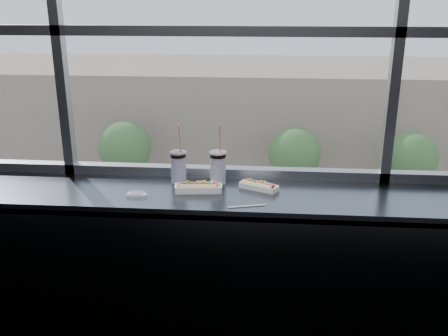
# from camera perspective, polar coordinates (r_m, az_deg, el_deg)

# --- Properties ---
(wall_back_lower) EXTENTS (6.00, 0.00, 6.00)m
(wall_back_lower) POSITION_cam_1_polar(r_m,az_deg,el_deg) (3.42, -0.03, -9.63)
(wall_back_lower) COLOR black
(wall_back_lower) RESTS_ON ground
(counter) EXTENTS (6.00, 0.55, 0.06)m
(counter) POSITION_cam_1_polar(r_m,az_deg,el_deg) (2.95, -0.48, -3.30)
(counter) COLOR #545B68
(counter) RESTS_ON ground
(counter_fascia) EXTENTS (6.00, 0.04, 1.04)m
(counter_fascia) POSITION_cam_1_polar(r_m,az_deg,el_deg) (2.97, -0.92, -14.52)
(counter_fascia) COLOR #545B68
(counter_fascia) RESTS_ON ground
(hotdog_tray_left) EXTENTS (0.28, 0.12, 0.07)m
(hotdog_tray_left) POSITION_cam_1_polar(r_m,az_deg,el_deg) (2.94, -2.93, -2.21)
(hotdog_tray_left) COLOR white
(hotdog_tray_left) RESTS_ON counter
(hotdog_tray_right) EXTENTS (0.24, 0.17, 0.06)m
(hotdog_tray_right) POSITION_cam_1_polar(r_m,az_deg,el_deg) (2.98, 4.00, -2.03)
(hotdog_tray_right) COLOR white
(hotdog_tray_right) RESTS_ON counter
(soda_cup_left) EXTENTS (0.10, 0.10, 0.37)m
(soda_cup_left) POSITION_cam_1_polar(r_m,az_deg,el_deg) (3.07, -5.23, 0.30)
(soda_cup_left) COLOR white
(soda_cup_left) RESTS_ON counter
(soda_cup_right) EXTENTS (0.10, 0.10, 0.38)m
(soda_cup_right) POSITION_cam_1_polar(r_m,az_deg,el_deg) (3.04, -0.70, 0.26)
(soda_cup_right) COLOR white
(soda_cup_right) RESTS_ON counter
(loose_straw) EXTENTS (0.20, 0.06, 0.01)m
(loose_straw) POSITION_cam_1_polar(r_m,az_deg,el_deg) (2.74, 2.62, -4.38)
(loose_straw) COLOR white
(loose_straw) RESTS_ON counter
(wrapper) EXTENTS (0.11, 0.08, 0.03)m
(wrapper) POSITION_cam_1_polar(r_m,az_deg,el_deg) (2.92, -9.95, -2.91)
(wrapper) COLOR silver
(wrapper) RESTS_ON counter
(plaza_ground) EXTENTS (120.00, 120.00, 0.00)m
(plaza_ground) POSITION_cam_1_polar(r_m,az_deg,el_deg) (48.33, 4.30, 3.08)
(plaza_ground) COLOR #AEA498
(plaza_ground) RESTS_ON ground
(street_asphalt) EXTENTS (80.00, 10.00, 0.06)m
(street_asphalt) POSITION_cam_1_polar(r_m,az_deg,el_deg) (26.49, 3.66, -10.86)
(street_asphalt) COLOR black
(street_asphalt) RESTS_ON plaza_ground
(far_sidewalk) EXTENTS (80.00, 6.00, 0.04)m
(far_sidewalk) POSITION_cam_1_polar(r_m,az_deg,el_deg) (33.67, 3.97, -4.10)
(far_sidewalk) COLOR #AEA498
(far_sidewalk) RESTS_ON plaza_ground
(far_building) EXTENTS (50.00, 14.00, 8.00)m
(far_building) POSITION_cam_1_polar(r_m,az_deg,el_deg) (42.01, 4.34, 6.28)
(far_building) COLOR gray
(far_building) RESTS_ON plaza_ground
(car_near_c) EXTENTS (2.89, 6.25, 2.04)m
(car_near_c) POSITION_cam_1_polar(r_m,az_deg,el_deg) (22.56, 7.57, -13.68)
(car_near_c) COLOR maroon
(car_near_c) RESTS_ON street_asphalt
(car_near_d) EXTENTS (2.92, 6.23, 2.03)m
(car_near_d) POSITION_cam_1_polar(r_m,az_deg,el_deg) (23.50, 21.19, -13.50)
(car_near_d) COLOR white
(car_near_d) RESTS_ON street_asphalt
(car_far_a) EXTENTS (3.04, 6.96, 2.30)m
(car_far_a) POSITION_cam_1_polar(r_m,az_deg,el_deg) (31.38, -15.46, -4.20)
(car_far_a) COLOR #2C2C2C
(car_far_a) RESTS_ON street_asphalt
(car_far_b) EXTENTS (2.86, 6.40, 2.10)m
(car_far_b) POSITION_cam_1_polar(r_m,az_deg,el_deg) (29.80, 11.57, -5.35)
(car_far_b) COLOR maroon
(car_far_b) RESTS_ON street_asphalt
(pedestrian_b) EXTENTS (0.89, 0.67, 2.01)m
(pedestrian_b) POSITION_cam_1_polar(r_m,az_deg,el_deg) (32.85, 1.09, -2.73)
(pedestrian_b) COLOR #66605B
(pedestrian_b) RESTS_ON far_sidewalk
(pedestrian_a) EXTENTS (0.88, 0.66, 1.98)m
(pedestrian_a) POSITION_cam_1_polar(r_m,az_deg,el_deg) (34.54, -2.76, -1.66)
(pedestrian_a) COLOR #66605B
(pedestrian_a) RESTS_ON far_sidewalk
(tree_left) EXTENTS (3.51, 3.51, 5.49)m
(tree_left) POSITION_cam_1_polar(r_m,az_deg,el_deg) (33.68, -11.26, 2.27)
(tree_left) COLOR #47382B
(tree_left) RESTS_ON far_sidewalk
(tree_center) EXTENTS (3.40, 3.40, 5.31)m
(tree_center) POSITION_cam_1_polar(r_m,az_deg,el_deg) (32.50, 8.07, 1.62)
(tree_center) COLOR #47382B
(tree_center) RESTS_ON far_sidewalk
(tree_right) EXTENTS (3.32, 3.32, 5.18)m
(tree_right) POSITION_cam_1_polar(r_m,az_deg,el_deg) (33.78, 20.61, 1.08)
(tree_right) COLOR #47382B
(tree_right) RESTS_ON far_sidewalk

